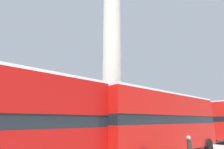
% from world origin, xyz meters
% --- Properties ---
extents(ground_plane, '(200.00, 200.00, 0.00)m').
position_xyz_m(ground_plane, '(0.00, 0.00, 0.00)').
color(ground_plane, '#9E9B93').
extents(monument_column, '(5.72, 5.72, 19.80)m').
position_xyz_m(monument_column, '(0.00, 0.00, 6.61)').
color(monument_column, beige).
rests_on(monument_column, ground_plane).
extents(bus_a, '(11.60, 3.44, 4.25)m').
position_xyz_m(bus_a, '(0.06, -6.24, 2.35)').
color(bus_a, '#B7140F').
rests_on(bus_a, ground_plane).
extents(bus_b, '(11.52, 3.56, 4.35)m').
position_xyz_m(bus_b, '(-8.39, -6.21, 2.41)').
color(bus_b, '#A80F0C').
rests_on(bus_b, ground_plane).
extents(street_lamp, '(0.40, 0.40, 4.99)m').
position_xyz_m(street_lamp, '(-3.81, -2.82, 2.70)').
color(street_lamp, black).
rests_on(street_lamp, ground_plane).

